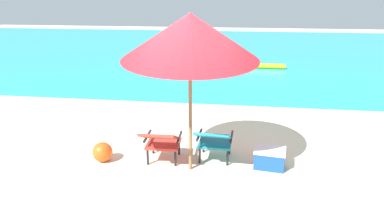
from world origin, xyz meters
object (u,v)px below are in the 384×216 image
at_px(lounge_chair_left, 161,141).
at_px(beach_umbrella_center, 190,36).
at_px(swim_buoy, 263,66).
at_px(cooler_box, 270,158).
at_px(lounge_chair_right, 214,140).
at_px(beach_ball, 103,152).

relative_size(lounge_chair_left, beach_umbrella_center, 0.37).
distance_m(swim_buoy, cooler_box, 7.80).
bearing_deg(lounge_chair_right, swim_buoy, 81.97).
bearing_deg(lounge_chair_left, swim_buoy, 76.50).
bearing_deg(cooler_box, lounge_chair_right, 178.28).
xyz_separation_m(beach_ball, cooler_box, (2.64, 0.15, 0.00)).
bearing_deg(swim_buoy, beach_umbrella_center, -100.15).
bearing_deg(beach_ball, beach_umbrella_center, -2.60).
xyz_separation_m(beach_umbrella_center, beach_ball, (-1.43, 0.07, -1.86)).
xyz_separation_m(lounge_chair_left, beach_ball, (-0.97, -0.03, -0.24)).
relative_size(swim_buoy, lounge_chair_left, 1.79).
bearing_deg(swim_buoy, cooler_box, -91.70).
bearing_deg(swim_buoy, lounge_chair_left, -103.50).
bearing_deg(cooler_box, swim_buoy, 88.30).
relative_size(lounge_chair_left, cooler_box, 1.76).
xyz_separation_m(lounge_chair_right, beach_ball, (-1.77, -0.18, -0.24)).
height_order(lounge_chair_right, cooler_box, lounge_chair_right).
xyz_separation_m(lounge_chair_left, lounge_chair_right, (0.81, 0.15, 0.00)).
bearing_deg(lounge_chair_left, lounge_chair_right, 10.66).
bearing_deg(beach_ball, swim_buoy, 70.16).
height_order(swim_buoy, beach_umbrella_center, beach_umbrella_center).
bearing_deg(lounge_chair_left, beach_umbrella_center, -11.23).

